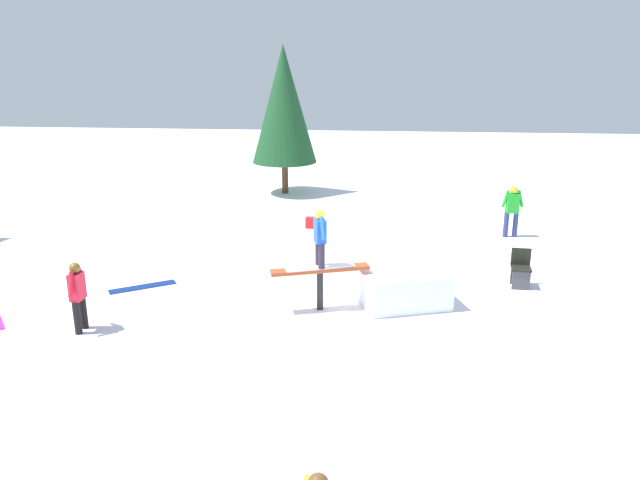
# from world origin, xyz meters

# --- Properties ---
(ground_plane) EXTENTS (60.00, 60.00, 0.00)m
(ground_plane) POSITION_xyz_m (0.00, 0.00, 0.00)
(ground_plane) COLOR white
(rail_feature) EXTENTS (2.06, 0.91, 0.93)m
(rail_feature) POSITION_xyz_m (0.00, 0.00, 0.77)
(rail_feature) COLOR black
(rail_feature) RESTS_ON ground
(snow_kicker_ramp) EXTENTS (2.17, 1.98, 0.75)m
(snow_kicker_ramp) POSITION_xyz_m (-1.71, -0.55, 0.37)
(snow_kicker_ramp) COLOR white
(snow_kicker_ramp) RESTS_ON ground
(main_rider_on_rail) EXTENTS (1.45, 0.75, 1.25)m
(main_rider_on_rail) POSITION_xyz_m (0.00, 0.00, 1.53)
(main_rider_on_rail) COLOR silver
(main_rider_on_rail) RESTS_ON rail_feature
(bystander_green) EXTENTS (0.66, 0.25, 1.52)m
(bystander_green) POSITION_xyz_m (-5.04, -5.81, 0.86)
(bystander_green) COLOR navy
(bystander_green) RESTS_ON ground
(bystander_red) EXTENTS (0.21, 0.63, 1.41)m
(bystander_red) POSITION_xyz_m (4.53, 1.49, 0.79)
(bystander_red) COLOR black
(bystander_red) RESTS_ON ground
(loose_snowboard_navy) EXTENTS (1.42, 1.05, 0.02)m
(loose_snowboard_navy) POSITION_xyz_m (4.20, -0.87, 0.01)
(loose_snowboard_navy) COLOR navy
(loose_snowboard_navy) RESTS_ON ground
(folding_chair) EXTENTS (0.48, 0.48, 0.88)m
(folding_chair) POSITION_xyz_m (-4.48, -1.75, 0.41)
(folding_chair) COLOR #3F3F44
(folding_chair) RESTS_ON ground
(backpack_on_snow) EXTENTS (0.31, 0.24, 0.34)m
(backpack_on_snow) POSITION_xyz_m (0.86, -6.19, 0.17)
(backpack_on_snow) COLOR red
(backpack_on_snow) RESTS_ON ground
(pine_tree_near) EXTENTS (2.40, 2.40, 5.44)m
(pine_tree_near) POSITION_xyz_m (2.35, -10.93, 3.31)
(pine_tree_near) COLOR #4C331E
(pine_tree_near) RESTS_ON ground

